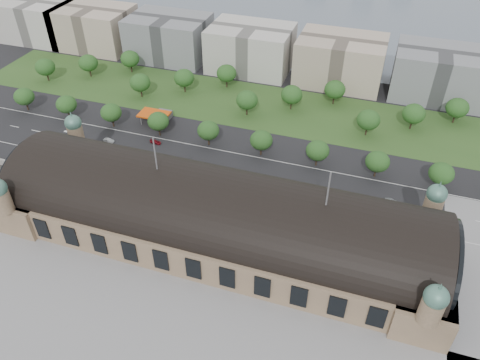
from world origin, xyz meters
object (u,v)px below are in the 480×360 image
(parked_car_3, at_px, (128,169))
(traffic_car_1, at_px, (109,140))
(parked_car_1, at_px, (94,164))
(parked_car_0, at_px, (61,157))
(bus_mid, at_px, (228,179))
(traffic_car_4, at_px, (265,193))
(parked_car_4, at_px, (160,176))
(parked_car_6, at_px, (170,185))
(traffic_car_2, at_px, (110,157))
(bus_east, at_px, (281,189))
(parked_car_5, at_px, (172,185))
(bus_west, at_px, (210,173))
(traffic_car_3, at_px, (156,142))
(parked_car_2, at_px, (76,160))
(traffic_car_6, at_px, (442,220))
(traffic_car_5, at_px, (391,201))
(petrol_station, at_px, (160,114))

(parked_car_3, bearing_deg, traffic_car_1, -153.34)
(parked_car_1, bearing_deg, parked_car_0, -122.89)
(bus_mid, bearing_deg, traffic_car_4, -94.72)
(parked_car_4, distance_m, parked_car_6, 7.23)
(traffic_car_2, xyz_separation_m, parked_car_4, (25.90, -4.94, -0.08))
(traffic_car_2, xyz_separation_m, bus_east, (74.77, 1.22, 1.12))
(traffic_car_2, xyz_separation_m, parked_car_5, (33.04, -8.67, 0.04))
(bus_east, bearing_deg, bus_west, 86.36)
(traffic_car_3, distance_m, traffic_car_4, 58.83)
(traffic_car_1, xyz_separation_m, parked_car_1, (3.72, -17.54, -0.07))
(traffic_car_4, distance_m, parked_car_5, 36.61)
(traffic_car_2, relative_size, parked_car_2, 1.14)
(traffic_car_1, bearing_deg, traffic_car_2, -146.46)
(parked_car_0, xyz_separation_m, parked_car_1, (16.45, -0.21, 0.09))
(parked_car_0, height_order, parked_car_3, parked_car_3)
(parked_car_5, bearing_deg, bus_east, 79.26)
(traffic_car_3, height_order, traffic_car_6, traffic_car_6)
(parked_car_2, bearing_deg, traffic_car_3, 108.40)
(traffic_car_6, height_order, parked_car_5, parked_car_5)
(traffic_car_3, bearing_deg, bus_mid, -107.80)
(parked_car_0, relative_size, parked_car_4, 0.97)
(traffic_car_6, relative_size, parked_car_5, 0.93)
(traffic_car_5, height_order, parked_car_4, traffic_car_5)
(parked_car_1, xyz_separation_m, parked_car_4, (29.46, 1.41, -0.07))
(petrol_station, height_order, traffic_car_4, petrol_station)
(bus_mid, distance_m, bus_east, 21.49)
(parked_car_1, relative_size, parked_car_4, 1.32)
(parked_car_6, bearing_deg, traffic_car_1, -155.27)
(parked_car_2, height_order, bus_west, bus_west)
(traffic_car_5, bearing_deg, traffic_car_2, 98.43)
(traffic_car_6, distance_m, bus_west, 89.04)
(bus_east, bearing_deg, parked_car_2, 93.45)
(traffic_car_4, bearing_deg, traffic_car_2, -85.73)
(traffic_car_5, bearing_deg, traffic_car_6, -100.38)
(parked_car_1, bearing_deg, traffic_car_6, 62.15)
(traffic_car_2, height_order, traffic_car_5, traffic_car_5)
(petrol_station, distance_m, parked_car_4, 45.20)
(parked_car_4, distance_m, parked_car_5, 8.06)
(traffic_car_1, xyz_separation_m, bus_mid, (60.58, -10.62, 1.01))
(parked_car_5, relative_size, bus_mid, 0.44)
(parked_car_5, distance_m, bus_east, 42.90)
(traffic_car_3, xyz_separation_m, parked_car_0, (-33.15, -22.86, -0.09))
(petrol_station, distance_m, parked_car_0, 49.30)
(traffic_car_2, bearing_deg, traffic_car_1, -148.31)
(traffic_car_1, relative_size, traffic_car_6, 0.93)
(traffic_car_6, bearing_deg, parked_car_3, -83.33)
(traffic_car_1, height_order, bus_east, bus_east)
(parked_car_1, xyz_separation_m, bus_mid, (56.86, 6.92, 1.08))
(parked_car_3, relative_size, bus_west, 0.45)
(bus_west, bearing_deg, traffic_car_3, 70.69)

